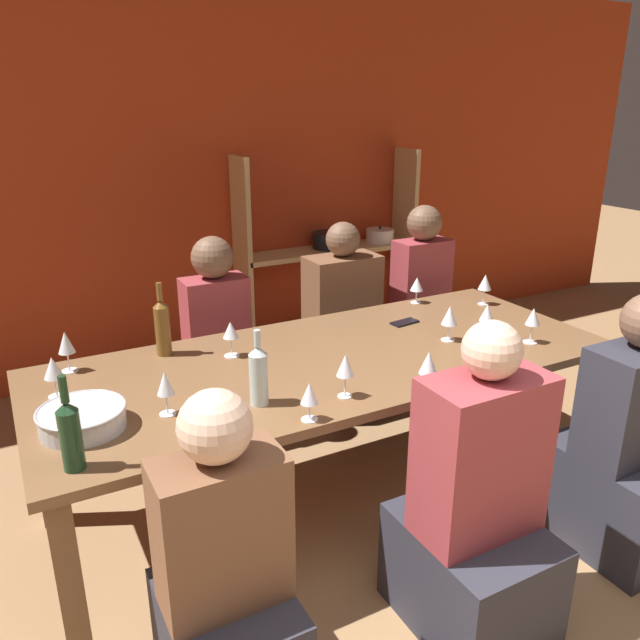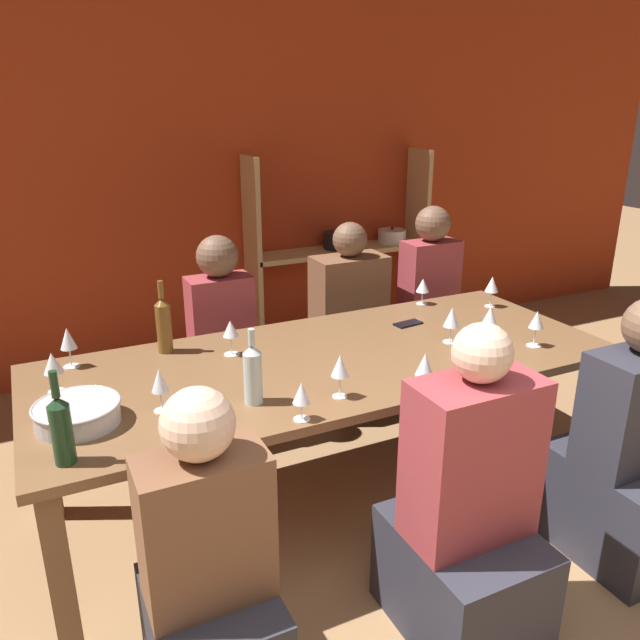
% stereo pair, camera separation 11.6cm
% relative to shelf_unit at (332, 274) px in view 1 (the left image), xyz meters
% --- Properties ---
extents(wall_back_red, '(8.80, 0.06, 2.70)m').
position_rel_shelf_unit_xyz_m(wall_back_red, '(-1.14, 0.20, 0.77)').
color(wall_back_red, '#B23819').
rests_on(wall_back_red, ground_plane).
extents(shelf_unit, '(1.44, 0.30, 1.50)m').
position_rel_shelf_unit_xyz_m(shelf_unit, '(0.00, 0.00, 0.00)').
color(shelf_unit, tan).
rests_on(shelf_unit, ground_plane).
extents(dining_table, '(2.63, 1.07, 0.76)m').
position_rel_shelf_unit_xyz_m(dining_table, '(-1.02, -1.81, 0.10)').
color(dining_table, brown).
rests_on(dining_table, ground_plane).
extents(mixing_bowl, '(0.31, 0.31, 0.08)m').
position_rel_shelf_unit_xyz_m(mixing_bowl, '(-2.12, -1.96, 0.22)').
color(mixing_bowl, '#B7BABC').
rests_on(mixing_bowl, dining_table).
extents(wine_bottle_green, '(0.07, 0.07, 0.34)m').
position_rel_shelf_unit_xyz_m(wine_bottle_green, '(-1.68, -1.41, 0.31)').
color(wine_bottle_green, brown).
rests_on(wine_bottle_green, dining_table).
extents(wine_bottle_dark, '(0.07, 0.07, 0.30)m').
position_rel_shelf_unit_xyz_m(wine_bottle_dark, '(-1.48, -2.08, 0.30)').
color(wine_bottle_dark, '#B2C6C1').
rests_on(wine_bottle_dark, dining_table).
extents(wine_bottle_amber, '(0.07, 0.07, 0.32)m').
position_rel_shelf_unit_xyz_m(wine_bottle_amber, '(-2.18, -2.21, 0.30)').
color(wine_bottle_amber, '#19381E').
rests_on(wine_bottle_amber, dining_table).
extents(wine_glass_red_a, '(0.07, 0.07, 0.15)m').
position_rel_shelf_unit_xyz_m(wine_glass_red_a, '(-1.37, -2.29, 0.28)').
color(wine_glass_red_a, white).
rests_on(wine_glass_red_a, dining_table).
extents(wine_glass_red_b, '(0.07, 0.07, 0.18)m').
position_rel_shelf_unit_xyz_m(wine_glass_red_b, '(-0.08, -2.11, 0.30)').
color(wine_glass_red_b, white).
rests_on(wine_glass_red_b, dining_table).
extents(wine_glass_empty_a, '(0.07, 0.07, 0.17)m').
position_rel_shelf_unit_xyz_m(wine_glass_empty_a, '(-0.22, -1.95, 0.30)').
color(wine_glass_empty_a, white).
rests_on(wine_glass_empty_a, dining_table).
extents(wine_glass_red_c, '(0.08, 0.08, 0.18)m').
position_rel_shelf_unit_xyz_m(wine_glass_red_c, '(-0.41, -1.90, 0.30)').
color(wine_glass_red_c, white).
rests_on(wine_glass_red_c, dining_table).
extents(wine_glass_empty_b, '(0.07, 0.07, 0.18)m').
position_rel_shelf_unit_xyz_m(wine_glass_empty_b, '(-2.09, -1.41, 0.30)').
color(wine_glass_empty_b, white).
rests_on(wine_glass_empty_b, dining_table).
extents(wine_glass_red_d, '(0.07, 0.07, 0.17)m').
position_rel_shelf_unit_xyz_m(wine_glass_red_d, '(-1.41, -1.58, 0.30)').
color(wine_glass_red_d, white).
rests_on(wine_glass_red_d, dining_table).
extents(wine_glass_empty_c, '(0.08, 0.08, 0.16)m').
position_rel_shelf_unit_xyz_m(wine_glass_empty_c, '(-0.83, -2.27, 0.28)').
color(wine_glass_empty_c, white).
rests_on(wine_glass_empty_c, dining_table).
extents(wine_glass_empty_d, '(0.07, 0.07, 0.15)m').
position_rel_shelf_unit_xyz_m(wine_glass_empty_d, '(-0.19, -1.34, 0.28)').
color(wine_glass_empty_d, white).
rests_on(wine_glass_empty_d, dining_table).
extents(wine_glass_red_e, '(0.08, 0.08, 0.18)m').
position_rel_shelf_unit_xyz_m(wine_glass_red_e, '(0.13, -1.55, 0.30)').
color(wine_glass_red_e, white).
rests_on(wine_glass_red_e, dining_table).
extents(wine_glass_empty_e, '(0.08, 0.08, 0.17)m').
position_rel_shelf_unit_xyz_m(wine_glass_empty_e, '(-2.17, -1.64, 0.30)').
color(wine_glass_empty_e, white).
rests_on(wine_glass_empty_e, dining_table).
extents(wine_glass_red_f, '(0.07, 0.07, 0.17)m').
position_rel_shelf_unit_xyz_m(wine_glass_red_f, '(-1.82, -2.00, 0.30)').
color(wine_glass_red_f, white).
rests_on(wine_glass_red_f, dining_table).
extents(wine_glass_empty_f, '(0.07, 0.07, 0.18)m').
position_rel_shelf_unit_xyz_m(wine_glass_empty_f, '(-1.16, -2.18, 0.31)').
color(wine_glass_empty_f, white).
rests_on(wine_glass_empty_f, dining_table).
extents(cell_phone, '(0.16, 0.09, 0.01)m').
position_rel_shelf_unit_xyz_m(cell_phone, '(-0.45, -1.59, 0.18)').
color(cell_phone, black).
rests_on(cell_phone, dining_table).
extents(person_near_a, '(0.44, 0.55, 1.20)m').
position_rel_shelf_unit_xyz_m(person_near_a, '(-0.93, -2.72, -0.15)').
color(person_near_a, '#2D2D38').
rests_on(person_near_a, ground_plane).
extents(person_far_a, '(0.35, 0.44, 1.19)m').
position_rel_shelf_unit_xyz_m(person_far_a, '(-1.28, -0.99, -0.13)').
color(person_far_a, '#2D2D38').
rests_on(person_far_a, ground_plane).
extents(person_near_b, '(0.38, 0.48, 1.12)m').
position_rel_shelf_unit_xyz_m(person_near_b, '(-1.84, -2.61, -0.17)').
color(person_near_b, '#2D2D38').
rests_on(person_near_b, ground_plane).
extents(person_far_b, '(0.36, 0.44, 1.25)m').
position_rel_shelf_unit_xyz_m(person_far_b, '(0.09, -1.01, -0.11)').
color(person_far_b, '#2D2D38').
rests_on(person_far_b, ground_plane).
extents(person_near_c, '(0.44, 0.56, 1.16)m').
position_rel_shelf_unit_xyz_m(person_near_c, '(-0.06, -2.68, -0.16)').
color(person_near_c, '#2D2D38').
rests_on(person_near_c, ground_plane).
extents(person_far_c, '(0.45, 0.56, 1.18)m').
position_rel_shelf_unit_xyz_m(person_far_c, '(-0.44, -0.92, -0.16)').
color(person_far_c, '#2D2D38').
rests_on(person_far_c, ground_plane).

